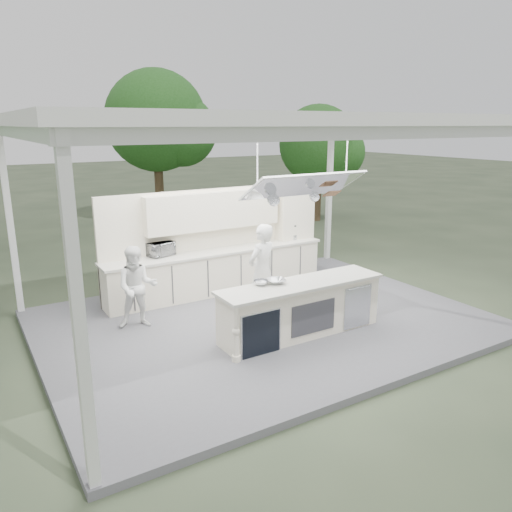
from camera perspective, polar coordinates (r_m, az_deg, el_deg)
ground at (r=9.64m, az=0.90°, el=-7.88°), size 90.00×90.00×0.00m
stage_deck at (r=9.61m, az=0.90°, el=-7.55°), size 8.00×6.00×0.12m
tent at (r=8.88m, az=1.06°, el=14.76°), size 8.20×6.20×3.86m
demo_island at (r=8.81m, az=5.08°, el=-6.00°), size 3.10×0.79×0.95m
back_counter at (r=11.00m, az=-4.38°, el=-1.71°), size 5.08×0.72×0.95m
back_wall_unit at (r=11.15m, az=-2.94°, el=3.72°), size 5.05×0.48×2.25m
tree_cluster at (r=17.89m, az=-16.91°, el=12.84°), size 19.55×9.40×5.85m
head_chef at (r=9.40m, az=0.68°, el=-1.78°), size 0.77×0.61×1.83m
sous_chef at (r=9.25m, az=-13.43°, el=-3.49°), size 0.88×0.78×1.51m
toaster_oven at (r=10.52m, az=-10.85°, el=0.79°), size 0.61×0.50×0.29m
bowl_large at (r=8.58m, az=2.33°, el=-2.90°), size 0.38×0.38×0.08m
bowl_small at (r=8.50m, az=0.59°, el=-3.06°), size 0.33×0.33×0.08m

